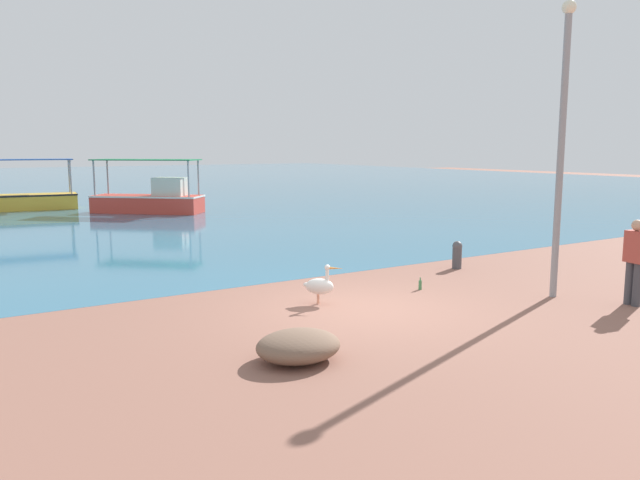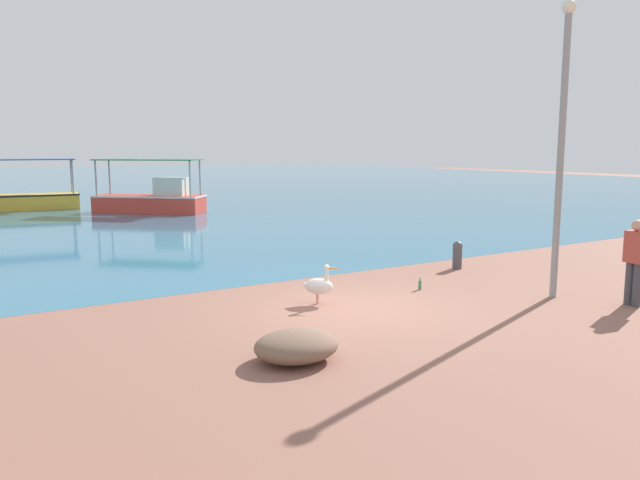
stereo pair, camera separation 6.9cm
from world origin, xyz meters
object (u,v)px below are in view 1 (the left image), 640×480
at_px(glass_bottle, 420,285).
at_px(fisherman_standing, 635,260).
at_px(lamp_post, 562,135).
at_px(fishing_boat_center, 151,199).
at_px(mooring_bollard, 457,254).
at_px(fishing_boat_outer, 17,199).
at_px(pelican, 320,285).
at_px(net_pile, 298,346).

bearing_deg(glass_bottle, fisherman_standing, -51.07).
bearing_deg(lamp_post, fishing_boat_center, 95.31).
bearing_deg(fisherman_standing, mooring_bollard, 92.93).
height_order(fishing_boat_center, glass_bottle, fishing_boat_center).
height_order(fishing_boat_outer, glass_bottle, fishing_boat_outer).
relative_size(pelican, fisherman_standing, 0.47).
bearing_deg(fisherman_standing, fishing_boat_center, 96.82).
distance_m(mooring_bollard, glass_bottle, 2.73).
bearing_deg(fishing_boat_center, fishing_boat_outer, 138.06).
bearing_deg(fishing_boat_outer, net_pile, -88.59).
height_order(fishing_boat_center, fisherman_standing, fishing_boat_center).
relative_size(pelican, glass_bottle, 2.96).
bearing_deg(mooring_bollard, net_pile, -151.10).
distance_m(fishing_boat_center, mooring_bollard, 17.73).
xyz_separation_m(net_pile, glass_bottle, (4.54, 2.52, -0.12)).
bearing_deg(mooring_bollard, pelican, -166.26).
bearing_deg(fishing_boat_center, pelican, -97.56).
relative_size(fishing_boat_outer, fisherman_standing, 3.31).
height_order(mooring_bollard, net_pile, mooring_bollard).
distance_m(lamp_post, glass_bottle, 4.21).
bearing_deg(fishing_boat_outer, fishing_boat_center, -41.94).
relative_size(fishing_boat_center, pelican, 6.10).
distance_m(fishing_boat_center, glass_bottle, 18.88).
xyz_separation_m(pelican, net_pile, (-2.03, -2.63, -0.15)).
height_order(lamp_post, fisherman_standing, lamp_post).
bearing_deg(glass_bottle, lamp_post, -45.63).
bearing_deg(mooring_bollard, fishing_boat_center, 97.81).
bearing_deg(fishing_boat_outer, glass_bottle, -77.56).
relative_size(pelican, net_pile, 0.63).
xyz_separation_m(fishing_boat_outer, lamp_post, (7.09, -25.46, 2.76)).
xyz_separation_m(fishing_boat_outer, fisherman_standing, (7.80, -26.75, 0.36)).
bearing_deg(fisherman_standing, pelican, 146.86).
distance_m(pelican, glass_bottle, 2.53).
height_order(pelican, mooring_bollard, pelican).
height_order(fishing_boat_outer, mooring_bollard, fishing_boat_outer).
height_order(pelican, fisherman_standing, fisherman_standing).
height_order(lamp_post, glass_bottle, lamp_post).
distance_m(net_pile, glass_bottle, 5.20).
height_order(fishing_boat_center, lamp_post, lamp_post).
distance_m(fishing_boat_center, fisherman_standing, 22.27).
xyz_separation_m(fishing_boat_center, fisherman_standing, (2.64, -22.11, 0.24)).
bearing_deg(mooring_bollard, fisherman_standing, -87.07).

